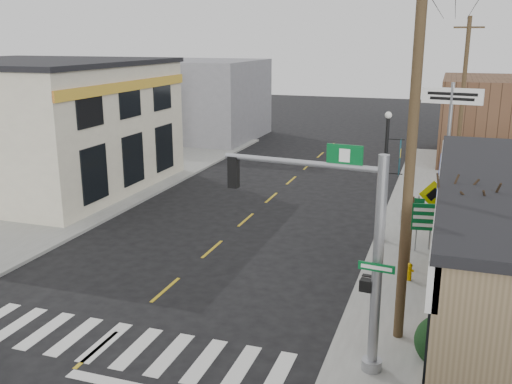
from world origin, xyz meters
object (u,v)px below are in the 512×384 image
(traffic_signal_pole, at_px, (350,240))
(dance_center_sign, at_px, (451,112))
(utility_pole_near, at_px, (411,150))
(utility_pole_far, at_px, (462,100))
(bare_tree, at_px, (468,190))
(guide_sign, at_px, (430,225))
(lamp_post, at_px, (387,168))
(fire_hydrant, at_px, (409,271))

(traffic_signal_pole, bearing_deg, dance_center_sign, 88.69)
(dance_center_sign, bearing_deg, utility_pole_near, -83.91)
(traffic_signal_pole, distance_m, utility_pole_far, 21.22)
(bare_tree, bearing_deg, guide_sign, 103.75)
(lamp_post, relative_size, dance_center_sign, 0.88)
(utility_pole_near, xyz_separation_m, utility_pole_far, (1.49, 19.09, -0.56))
(guide_sign, distance_m, utility_pole_far, 14.44)
(utility_pole_near, bearing_deg, bare_tree, 33.72)
(traffic_signal_pole, height_order, fire_hydrant, traffic_signal_pole)
(lamp_post, bearing_deg, traffic_signal_pole, -66.44)
(fire_hydrant, xyz_separation_m, lamp_post, (-1.32, 3.72, 2.73))
(fire_hydrant, bearing_deg, lamp_post, 109.50)
(traffic_signal_pole, bearing_deg, bare_tree, 54.09)
(traffic_signal_pole, relative_size, dance_center_sign, 0.94)
(traffic_signal_pole, bearing_deg, guide_sign, 82.51)
(fire_hydrant, distance_m, bare_tree, 5.01)
(guide_sign, height_order, lamp_post, lamp_post)
(utility_pole_near, bearing_deg, dance_center_sign, 85.95)
(fire_hydrant, distance_m, dance_center_sign, 10.87)
(guide_sign, xyz_separation_m, fire_hydrant, (-0.52, -0.99, -1.41))
(guide_sign, relative_size, utility_pole_far, 0.29)
(utility_pole_far, bearing_deg, dance_center_sign, -98.14)
(traffic_signal_pole, relative_size, guide_sign, 2.10)
(guide_sign, relative_size, utility_pole_near, 0.26)
(fire_hydrant, relative_size, utility_pole_far, 0.07)
(traffic_signal_pole, bearing_deg, fire_hydrant, 85.12)
(traffic_signal_pole, height_order, utility_pole_far, utility_pole_far)
(lamp_post, bearing_deg, utility_pole_far, 98.73)
(traffic_signal_pole, xyz_separation_m, dance_center_sign, (2.06, 15.88, 1.22))
(lamp_post, relative_size, utility_pole_near, 0.51)
(guide_sign, relative_size, bare_tree, 0.52)
(traffic_signal_pole, distance_m, utility_pole_near, 2.94)
(fire_hydrant, xyz_separation_m, utility_pole_near, (-0.00, -3.99, 4.93))
(traffic_signal_pole, xyz_separation_m, utility_pole_far, (2.63, 21.02, 1.34))
(guide_sign, distance_m, utility_pole_near, 6.13)
(lamp_post, relative_size, utility_pole_far, 0.58)
(dance_center_sign, bearing_deg, fire_hydrant, -85.40)
(dance_center_sign, relative_size, bare_tree, 1.16)
(traffic_signal_pole, relative_size, utility_pole_far, 0.62)
(lamp_post, distance_m, bare_tree, 7.33)
(utility_pole_near, bearing_deg, utility_pole_far, 85.26)
(lamp_post, height_order, bare_tree, lamp_post)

